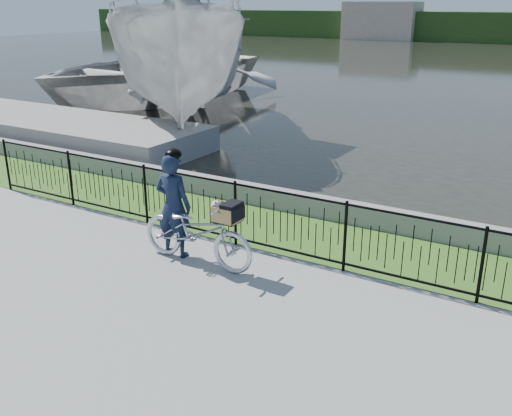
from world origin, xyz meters
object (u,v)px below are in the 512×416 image
Objects in this scene: dock at (55,129)px; bicycle_rig at (198,231)px; cyclist at (173,204)px; boat_near at (183,59)px; boat_far at (150,71)px.

bicycle_rig is at bearing -28.56° from dock.
cyclist is at bearing 171.80° from bicycle_rig.
boat_near reaches higher than bicycle_rig.
boat_near is (-6.23, 8.44, 1.32)m from cyclist.
boat_far is (-11.55, 12.33, 0.64)m from bicycle_rig.
boat_near is at bearing 126.45° from cyclist.
boat_far is (-11.02, 12.25, 0.30)m from cyclist.
bicycle_rig is 0.63m from cyclist.
boat_near is (2.13, 3.68, 1.86)m from dock.
cyclist is 16.48m from boat_far.
boat_near reaches higher than boat_far.
bicycle_rig is (8.89, -4.84, 0.20)m from dock.
bicycle_rig is 11.00m from boat_near.
boat_far is (-2.66, 7.49, 0.84)m from dock.
cyclist is 0.15× the size of boat_far.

